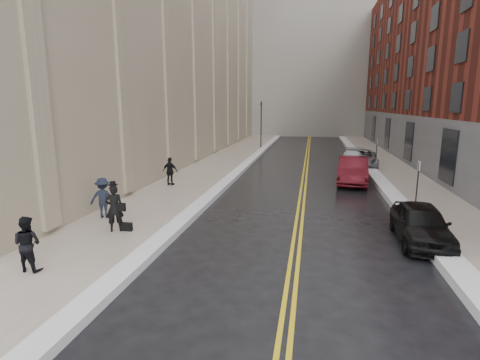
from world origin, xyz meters
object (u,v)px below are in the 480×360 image
at_px(car_black, 421,224).
at_px(car_silver_far, 362,159).
at_px(car_silver_near, 353,158).
at_px(pedestrian_c, 170,171).
at_px(pedestrian_main, 114,208).
at_px(pedestrian_b, 103,198).
at_px(pedestrian_a, 27,244).
at_px(car_maroon, 353,170).

relative_size(car_black, car_silver_far, 0.82).
relative_size(car_silver_near, pedestrian_c, 2.80).
xyz_separation_m(car_black, pedestrian_main, (-11.03, -1.33, 0.34)).
xyz_separation_m(car_silver_near, pedestrian_main, (-10.33, -18.08, 0.37)).
bearing_deg(pedestrian_c, pedestrian_b, 94.20).
xyz_separation_m(car_black, pedestrian_c, (-12.03, 6.86, 0.28)).
distance_m(car_silver_far, pedestrian_c, 15.49).
bearing_deg(car_silver_near, car_black, -80.08).
bearing_deg(car_black, pedestrian_b, -179.10).
bearing_deg(pedestrian_main, pedestrian_a, 54.57).
xyz_separation_m(car_silver_far, pedestrian_a, (-11.72, -21.55, 0.26)).
bearing_deg(car_black, car_silver_near, 94.22).
xyz_separation_m(car_silver_near, pedestrian_c, (-11.33, -9.89, 0.30)).
bearing_deg(car_silver_far, pedestrian_b, -120.79).
xyz_separation_m(pedestrian_main, pedestrian_b, (-1.36, 1.53, -0.04)).
height_order(car_silver_near, pedestrian_main, pedestrian_main).
bearing_deg(car_maroon, pedestrian_b, -131.83).
bearing_deg(pedestrian_main, car_silver_far, -146.18).
relative_size(car_maroon, pedestrian_a, 3.10).
height_order(car_black, car_maroon, car_maroon).
xyz_separation_m(car_maroon, pedestrian_c, (-10.71, -3.36, 0.16)).
distance_m(car_silver_near, pedestrian_c, 15.04).
height_order(car_maroon, car_silver_far, car_maroon).
bearing_deg(car_silver_near, car_maroon, -87.86).
distance_m(car_silver_near, pedestrian_b, 20.27).
height_order(pedestrian_main, pedestrian_b, pedestrian_main).
bearing_deg(pedestrian_a, pedestrian_c, -88.20).
relative_size(car_black, car_maroon, 0.82).
xyz_separation_m(car_maroon, pedestrian_a, (-10.40, -15.15, 0.13)).
xyz_separation_m(car_silver_near, pedestrian_a, (-11.02, -21.68, 0.28)).
bearing_deg(car_silver_far, car_black, -83.75).
height_order(car_silver_far, pedestrian_b, pedestrian_b).
distance_m(car_silver_far, pedestrian_a, 24.53).
bearing_deg(car_maroon, pedestrian_a, -118.45).
height_order(pedestrian_b, pedestrian_c, pedestrian_b).
height_order(car_black, pedestrian_b, pedestrian_b).
distance_m(car_maroon, pedestrian_a, 18.37).
distance_m(pedestrian_main, pedestrian_c, 8.25).
relative_size(car_silver_near, pedestrian_main, 2.61).
bearing_deg(pedestrian_c, pedestrian_a, 98.84).
bearing_deg(pedestrian_a, car_silver_far, -118.25).
distance_m(pedestrian_b, pedestrian_c, 6.68).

